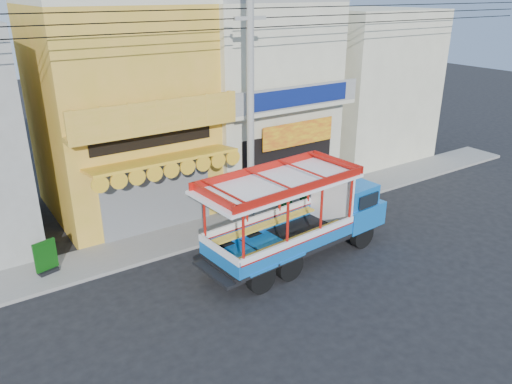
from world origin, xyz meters
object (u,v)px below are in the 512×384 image
(green_sign, at_px, (46,259))
(potted_plant_a, at_px, (285,196))
(potted_plant_c, at_px, (321,178))
(utility_pole, at_px, (254,96))
(songthaew_truck, at_px, (308,212))
(potted_plant_b, at_px, (303,192))

(green_sign, xyz_separation_m, potted_plant_a, (9.30, -0.14, 0.04))
(potted_plant_c, bearing_deg, utility_pole, -73.08)
(utility_pole, distance_m, songthaew_truck, 4.42)
(utility_pole, distance_m, potted_plant_a, 4.84)
(green_sign, height_order, potted_plant_c, green_sign)
(songthaew_truck, xyz_separation_m, green_sign, (-7.77, 3.42, -0.95))
(utility_pole, xyz_separation_m, potted_plant_a, (1.92, 0.60, -4.40))
(songthaew_truck, distance_m, green_sign, 8.54)
(potted_plant_c, bearing_deg, songthaew_truck, -45.53)
(potted_plant_a, bearing_deg, potted_plant_b, -57.39)
(potted_plant_a, height_order, potted_plant_b, potted_plant_b)
(songthaew_truck, distance_m, potted_plant_b, 4.04)
(potted_plant_b, bearing_deg, potted_plant_a, 32.48)
(potted_plant_b, bearing_deg, potted_plant_c, -112.71)
(songthaew_truck, xyz_separation_m, potted_plant_a, (1.53, 3.27, -0.91))
(green_sign, relative_size, potted_plant_c, 1.06)
(songthaew_truck, height_order, potted_plant_b, songthaew_truck)
(songthaew_truck, xyz_separation_m, potted_plant_c, (4.13, 4.04, -0.90))
(songthaew_truck, bearing_deg, potted_plant_a, 64.95)
(potted_plant_b, xyz_separation_m, potted_plant_c, (1.76, 0.89, -0.02))
(songthaew_truck, bearing_deg, potted_plant_c, 44.42)
(potted_plant_a, relative_size, potted_plant_c, 0.98)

